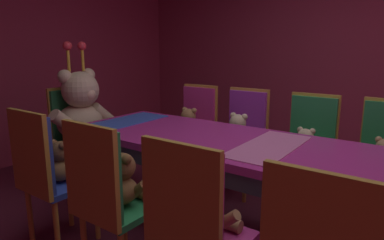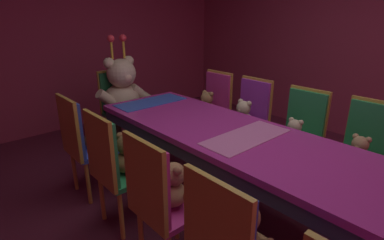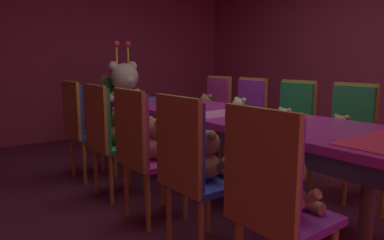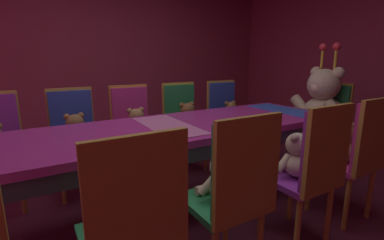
% 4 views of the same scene
% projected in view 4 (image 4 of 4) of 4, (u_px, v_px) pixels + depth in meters
% --- Properties ---
extents(ground_plane, '(7.90, 7.90, 0.00)m').
position_uv_depth(ground_plane, '(169.00, 211.00, 2.29)').
color(ground_plane, '#591E33').
extents(wall_left, '(0.12, 6.40, 2.80)m').
position_uv_depth(wall_left, '(93.00, 49.00, 4.17)').
color(wall_left, '#99334C').
rests_on(wall_left, ground_plane).
extents(banquet_table, '(0.90, 3.11, 0.75)m').
position_uv_depth(banquet_table, '(168.00, 136.00, 2.15)').
color(banquet_table, '#B22D8C').
rests_on(banquet_table, ground_plane).
extents(chair_left_1, '(0.42, 0.41, 0.98)m').
position_uv_depth(chair_left_1, '(74.00, 129.00, 2.60)').
color(chair_left_1, '#2D47B2').
rests_on(chair_left_1, ground_plane).
extents(teddy_left_1, '(0.26, 0.33, 0.32)m').
position_uv_depth(teddy_left_1, '(76.00, 133.00, 2.48)').
color(teddy_left_1, olive).
rests_on(teddy_left_1, chair_left_1).
extents(chair_left_2, '(0.42, 0.41, 0.98)m').
position_uv_depth(chair_left_2, '(132.00, 122.00, 2.89)').
color(chair_left_2, '#CC338C').
rests_on(chair_left_2, ground_plane).
extents(teddy_left_2, '(0.26, 0.33, 0.31)m').
position_uv_depth(teddy_left_2, '(137.00, 125.00, 2.77)').
color(teddy_left_2, '#9E7247').
rests_on(teddy_left_2, chair_left_2).
extents(chair_left_3, '(0.42, 0.41, 0.98)m').
position_uv_depth(chair_left_3, '(182.00, 116.00, 3.19)').
color(chair_left_3, '#268C4C').
rests_on(chair_left_3, ground_plane).
extents(teddy_left_3, '(0.26, 0.34, 0.32)m').
position_uv_depth(teddy_left_3, '(188.00, 119.00, 3.07)').
color(teddy_left_3, brown).
rests_on(teddy_left_3, chair_left_3).
extents(chair_left_4, '(0.42, 0.41, 0.98)m').
position_uv_depth(chair_left_4, '(224.00, 111.00, 3.49)').
color(chair_left_4, '#2D47B2').
rests_on(chair_left_4, ground_plane).
extents(teddy_left_4, '(0.24, 0.31, 0.29)m').
position_uv_depth(teddy_left_4, '(231.00, 114.00, 3.37)').
color(teddy_left_4, brown).
rests_on(teddy_left_4, chair_left_4).
extents(chair_right_1, '(0.42, 0.41, 0.98)m').
position_uv_depth(chair_right_1, '(134.00, 221.00, 1.13)').
color(chair_right_1, '#268C4C').
rests_on(chair_right_1, ground_plane).
extents(teddy_right_1, '(0.22, 0.28, 0.27)m').
position_uv_depth(teddy_right_1, '(124.00, 210.00, 1.25)').
color(teddy_right_1, tan).
rests_on(teddy_right_1, chair_right_1).
extents(chair_right_2, '(0.42, 0.41, 0.98)m').
position_uv_depth(chair_right_2, '(237.00, 186.00, 1.44)').
color(chair_right_2, '#268C4C').
rests_on(chair_right_2, ground_plane).
extents(teddy_right_2, '(0.22, 0.28, 0.27)m').
position_uv_depth(teddy_right_2, '(221.00, 180.00, 1.57)').
color(teddy_right_2, beige).
rests_on(teddy_right_2, chair_right_2).
extents(chair_right_3, '(0.42, 0.41, 0.98)m').
position_uv_depth(chair_right_3, '(315.00, 164.00, 1.74)').
color(chair_right_3, purple).
rests_on(chair_right_3, ground_plane).
extents(teddy_right_3, '(0.26, 0.33, 0.32)m').
position_uv_depth(teddy_right_3, '(296.00, 157.00, 1.87)').
color(teddy_right_3, beige).
rests_on(teddy_right_3, chair_right_3).
extents(chair_right_4, '(0.42, 0.41, 0.98)m').
position_uv_depth(chair_right_4, '(361.00, 149.00, 2.03)').
color(chair_right_4, '#CC338C').
rests_on(chair_right_4, ground_plane).
extents(teddy_right_4, '(0.26, 0.33, 0.31)m').
position_uv_depth(teddy_right_4, '(342.00, 144.00, 2.16)').
color(teddy_right_4, '#9E7247').
rests_on(teddy_right_4, chair_right_4).
extents(throne_chair, '(0.41, 0.42, 0.98)m').
position_uv_depth(throne_chair, '(329.00, 116.00, 3.21)').
color(throne_chair, '#268C4C').
rests_on(throne_chair, ground_plane).
extents(king_teddy_bear, '(0.75, 0.58, 0.97)m').
position_uv_depth(king_teddy_bear, '(321.00, 103.00, 3.09)').
color(king_teddy_bear, beige).
rests_on(king_teddy_bear, throne_chair).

